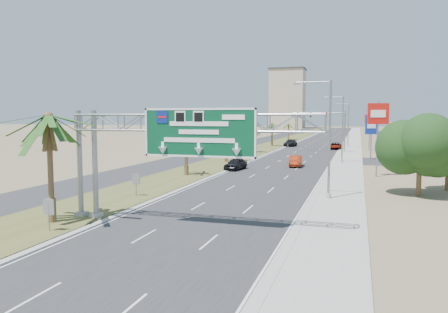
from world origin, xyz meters
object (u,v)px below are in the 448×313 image
Objects in this scene: sign_gantry at (178,131)px; car_mid_lane at (296,161)px; store_building at (433,146)px; pole_sign_blue at (371,127)px; pole_sign_red_far at (370,121)px; signal_mast at (334,127)px; car_right_lane at (335,146)px; pole_sign_red_near at (378,118)px; car_far at (290,143)px; palm_near at (49,117)px; car_left_lane at (236,164)px.

car_mid_lane is (2.56, 35.40, -5.30)m from sign_gantry.
pole_sign_blue is at bearing -146.19° from store_building.
car_mid_lane is 0.60× the size of pole_sign_red_far.
car_right_lane is (-0.02, 7.87, -4.15)m from signal_mast.
pole_sign_blue is at bearing 90.37° from pole_sign_red_near.
store_building is at bearing 40.36° from car_mid_lane.
car_far is (-27.33, 20.07, -1.20)m from store_building.
car_right_lane is 0.66× the size of pole_sign_red_far.
palm_near is at bearing -166.68° from sign_gantry.
car_far is (-6.83, 40.75, 0.04)m from car_mid_lane.
car_mid_lane is 0.84× the size of car_far.
signal_mast is 1.88× the size of car_far.
car_right_lane is (6.21, 69.91, -5.36)m from sign_gantry.
sign_gantry is 2.01× the size of palm_near.
car_mid_lane is 34.71m from car_right_lane.
palm_near is 78.41m from car_far.
sign_gantry is 3.71× the size of car_left_lane.
pole_sign_red_near reaches higher than signal_mast.
car_mid_lane is 17.81m from pole_sign_blue.
sign_gantry is 0.93× the size of store_building.
pole_sign_red_near is at bearing -63.64° from car_far.
palm_near is at bearing -100.20° from car_right_lane.
palm_near is 1.10× the size of pole_sign_red_far.
sign_gantry is 3.34× the size of car_right_lane.
sign_gantry is 2.20× the size of pole_sign_red_far.
store_building reaches higher than car_left_lane.
pole_sign_red_near is at bearing -109.72° from store_building.
car_far is at bearing 122.40° from pole_sign_blue.
sign_gantry is at bearing -114.92° from pole_sign_red_near.
pole_sign_red_far is at bearing 89.44° from pole_sign_blue.
store_building is 21.84m from car_right_lane.
palm_near is at bearing -112.29° from pole_sign_blue.
signal_mast reaches higher than car_mid_lane.
pole_sign_red_near is 1.14× the size of pole_sign_red_far.
pole_sign_red_near is at bearing -89.63° from pole_sign_blue.
palm_near is 1.14× the size of pole_sign_blue.
palm_near is 66.04m from store_building.
pole_sign_red_near is at bearing 65.08° from sign_gantry.
pole_sign_red_near is (-10.10, -28.18, 4.82)m from store_building.
pole_sign_red_near is (17.40, -1.46, 6.05)m from car_left_lane.
car_right_lane is (3.65, 34.52, -0.06)m from car_mid_lane.
store_building is 3.98× the size of car_left_lane.
signal_mast is 18.08m from store_building.
palm_near is 1.52× the size of car_far.
car_left_lane is at bearing -113.24° from pole_sign_red_far.
car_far is at bearing 94.63° from car_mid_lane.
car_left_lane is at bearing 83.25° from palm_near.
car_mid_lane is at bearing 48.82° from car_left_lane.
car_far is at bearing 87.16° from palm_near.
palm_near is (-8.14, -1.93, 0.87)m from sign_gantry.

